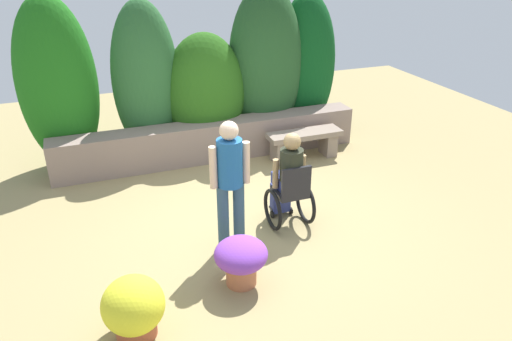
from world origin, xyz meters
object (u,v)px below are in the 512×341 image
Objects in this scene: stone_bench at (304,141)px; flower_pot_terracotta_by_wall at (134,308)px; flower_pot_purple_near at (241,258)px; person_in_wheelchair at (289,182)px; person_standing_companion at (230,178)px.

stone_bench is 2.01× the size of flower_pot_terracotta_by_wall.
person_in_wheelchair is at bearing 44.11° from flower_pot_purple_near.
person_in_wheelchair is (-1.14, -1.89, 0.31)m from stone_bench.
flower_pot_purple_near reaches higher than stone_bench.
flower_pot_purple_near is 0.91× the size of flower_pot_terracotta_by_wall.
stone_bench is 2.21× the size of flower_pot_purple_near.
flower_pot_purple_near is (-2.15, -2.86, 0.02)m from stone_bench.
flower_pot_terracotta_by_wall is (-1.21, -0.38, -0.01)m from flower_pot_purple_near.
stone_bench is at bearing 62.30° from person_in_wheelchair.
person_in_wheelchair reaches higher than flower_pot_purple_near.
person_standing_companion reaches higher than flower_pot_purple_near.
stone_bench is at bearing 53.10° from flower_pot_purple_near.
stone_bench is at bearing 43.96° from flower_pot_terracotta_by_wall.
flower_pot_terracotta_by_wall is (-1.33, -1.08, -0.64)m from person_standing_companion.
flower_pot_purple_near is at bearing -96.37° from person_standing_companion.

